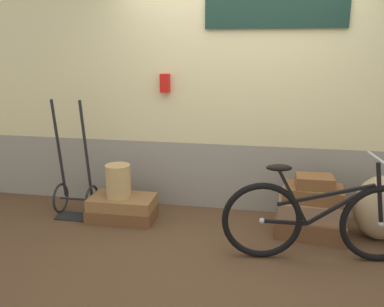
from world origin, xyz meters
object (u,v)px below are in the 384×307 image
(suitcase_1, at_px, (122,202))
(suitcase_4, at_px, (312,193))
(suitcase_0, at_px, (122,213))
(bicycle, at_px, (321,220))
(suitcase_3, at_px, (309,208))
(luggage_trolley, at_px, (75,190))
(suitcase_5, at_px, (314,181))
(suitcase_2, at_px, (310,226))
(burlap_sack, at_px, (381,208))
(wicker_basket, at_px, (118,181))

(suitcase_1, relative_size, suitcase_4, 1.22)
(suitcase_0, relative_size, bicycle, 0.42)
(suitcase_4, xyz_separation_m, bicycle, (0.02, -0.50, -0.06))
(suitcase_3, height_order, suitcase_4, suitcase_4)
(luggage_trolley, bearing_deg, suitcase_4, -0.81)
(suitcase_0, relative_size, suitcase_5, 2.03)
(bicycle, bearing_deg, luggage_trolley, 168.11)
(suitcase_3, bearing_deg, suitcase_2, -24.19)
(suitcase_3, bearing_deg, suitcase_5, -28.13)
(suitcase_1, relative_size, burlap_sack, 1.08)
(bicycle, bearing_deg, suitcase_3, 95.31)
(suitcase_2, relative_size, suitcase_3, 1.13)
(suitcase_2, distance_m, bicycle, 0.56)
(suitcase_4, height_order, bicycle, bicycle)
(suitcase_3, relative_size, bicycle, 0.35)
(suitcase_2, relative_size, wicker_basket, 1.89)
(luggage_trolley, relative_size, burlap_sack, 2.03)
(suitcase_3, xyz_separation_m, bicycle, (0.05, -0.50, 0.10))
(suitcase_0, xyz_separation_m, luggage_trolley, (-0.56, 0.06, 0.21))
(suitcase_2, relative_size, suitcase_5, 1.91)
(suitcase_0, relative_size, suitcase_1, 1.04)
(wicker_basket, bearing_deg, bicycle, -13.50)
(suitcase_0, height_order, suitcase_4, suitcase_4)
(suitcase_0, xyz_separation_m, wicker_basket, (-0.03, 0.00, 0.37))
(suitcase_3, distance_m, wicker_basket, 1.98)
(suitcase_2, xyz_separation_m, suitcase_3, (-0.02, 0.01, 0.18))
(suitcase_4, distance_m, wicker_basket, 2.00)
(suitcase_4, bearing_deg, burlap_sack, 7.68)
(suitcase_1, bearing_deg, bicycle, -14.54)
(suitcase_0, xyz_separation_m, suitcase_4, (1.97, 0.02, 0.36))
(suitcase_4, bearing_deg, wicker_basket, -173.83)
(luggage_trolley, height_order, bicycle, luggage_trolley)
(suitcase_2, height_order, suitcase_4, suitcase_4)
(suitcase_3, distance_m, suitcase_5, 0.29)
(burlap_sack, bearing_deg, suitcase_5, -176.25)
(suitcase_0, xyz_separation_m, bicycle, (1.99, -0.48, 0.30))
(suitcase_5, height_order, burlap_sack, burlap_sack)
(suitcase_0, bearing_deg, suitcase_1, 52.87)
(suitcase_1, relative_size, bicycle, 0.40)
(suitcase_0, relative_size, suitcase_4, 1.26)
(suitcase_0, xyz_separation_m, suitcase_3, (1.95, 0.02, 0.20))
(luggage_trolley, height_order, burlap_sack, luggage_trolley)
(wicker_basket, distance_m, burlap_sack, 2.65)
(suitcase_3, relative_size, burlap_sack, 0.93)
(suitcase_1, relative_size, suitcase_3, 1.16)
(suitcase_1, bearing_deg, suitcase_4, -0.33)
(suitcase_1, height_order, bicycle, bicycle)
(wicker_basket, height_order, burlap_sack, burlap_sack)
(suitcase_0, bearing_deg, luggage_trolley, 172.71)
(suitcase_2, relative_size, burlap_sack, 1.05)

